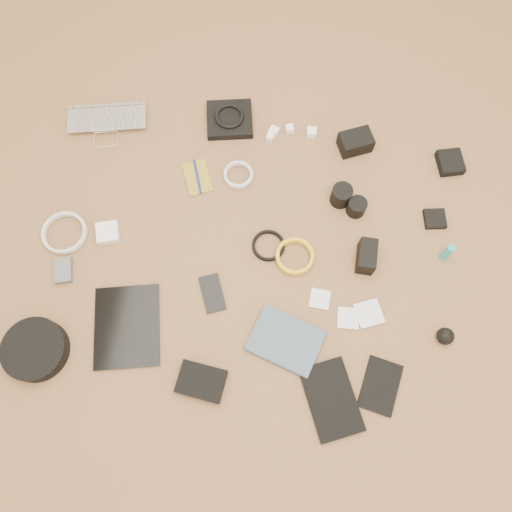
# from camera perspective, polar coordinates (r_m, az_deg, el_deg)

# --- Properties ---
(laptop) EXTENTS (0.33, 0.26, 0.02)m
(laptop) POSITION_cam_1_polar(r_m,az_deg,el_deg) (1.99, -16.67, 13.79)
(laptop) COLOR #B8B8BD
(laptop) RESTS_ON ground
(headphone_pouch) EXTENTS (0.19, 0.19, 0.03)m
(headphone_pouch) POSITION_cam_1_polar(r_m,az_deg,el_deg) (1.93, -3.03, 15.31)
(headphone_pouch) COLOR black
(headphone_pouch) RESTS_ON ground
(headphones) EXTENTS (0.12, 0.12, 0.01)m
(headphones) POSITION_cam_1_polar(r_m,az_deg,el_deg) (1.91, -3.06, 15.68)
(headphones) COLOR black
(headphones) RESTS_ON headphone_pouch
(charger_a) EXTENTS (0.03, 0.03, 0.02)m
(charger_a) POSITION_cam_1_polar(r_m,az_deg,el_deg) (1.89, 1.63, 13.44)
(charger_a) COLOR white
(charger_a) RESTS_ON ground
(charger_b) EXTENTS (0.04, 0.04, 0.03)m
(charger_b) POSITION_cam_1_polar(r_m,az_deg,el_deg) (1.90, 2.04, 14.03)
(charger_b) COLOR white
(charger_b) RESTS_ON ground
(charger_c) EXTENTS (0.03, 0.03, 0.03)m
(charger_c) POSITION_cam_1_polar(r_m,az_deg,el_deg) (1.90, 6.37, 13.84)
(charger_c) COLOR white
(charger_c) RESTS_ON ground
(charger_d) EXTENTS (0.03, 0.03, 0.03)m
(charger_d) POSITION_cam_1_polar(r_m,az_deg,el_deg) (1.91, 3.87, 14.29)
(charger_d) COLOR white
(charger_d) RESTS_ON ground
(dslr_camera) EXTENTS (0.14, 0.12, 0.07)m
(dslr_camera) POSITION_cam_1_polar(r_m,az_deg,el_deg) (1.89, 11.29, 12.63)
(dslr_camera) COLOR black
(dslr_camera) RESTS_ON ground
(lens_pouch) EXTENTS (0.11, 0.11, 0.03)m
(lens_pouch) POSITION_cam_1_polar(r_m,az_deg,el_deg) (1.96, 21.30, 9.94)
(lens_pouch) COLOR black
(lens_pouch) RESTS_ON ground
(notebook_olive) EXTENTS (0.13, 0.16, 0.01)m
(notebook_olive) POSITION_cam_1_polar(r_m,az_deg,el_deg) (1.82, -6.69, 8.91)
(notebook_olive) COLOR olive
(notebook_olive) RESTS_ON ground
(pen_blue) EXTENTS (0.05, 0.13, 0.01)m
(pen_blue) POSITION_cam_1_polar(r_m,az_deg,el_deg) (1.82, -6.72, 9.02)
(pen_blue) COLOR #131A9D
(pen_blue) RESTS_ON notebook_olive
(cable_white_a) EXTENTS (0.13, 0.13, 0.01)m
(cable_white_a) POSITION_cam_1_polar(r_m,az_deg,el_deg) (1.81, -2.02, 9.16)
(cable_white_a) COLOR silver
(cable_white_a) RESTS_ON ground
(lens_a) EXTENTS (0.08, 0.08, 0.08)m
(lens_a) POSITION_cam_1_polar(r_m,az_deg,el_deg) (1.77, 9.71, 6.84)
(lens_a) COLOR black
(lens_a) RESTS_ON ground
(lens_b) EXTENTS (0.08, 0.08, 0.06)m
(lens_b) POSITION_cam_1_polar(r_m,az_deg,el_deg) (1.76, 11.42, 5.51)
(lens_b) COLOR black
(lens_b) RESTS_ON ground
(card_reader) EXTENTS (0.08, 0.08, 0.02)m
(card_reader) POSITION_cam_1_polar(r_m,az_deg,el_deg) (1.84, 19.75, 4.02)
(card_reader) COLOR black
(card_reader) RESTS_ON ground
(power_brick) EXTENTS (0.09, 0.09, 0.03)m
(power_brick) POSITION_cam_1_polar(r_m,az_deg,el_deg) (1.78, -16.58, 2.56)
(power_brick) COLOR white
(power_brick) RESTS_ON ground
(cable_white_b) EXTENTS (0.19, 0.19, 0.01)m
(cable_white_b) POSITION_cam_1_polar(r_m,az_deg,el_deg) (1.84, -20.99, 2.42)
(cable_white_b) COLOR silver
(cable_white_b) RESTS_ON ground
(cable_black) EXTENTS (0.13, 0.13, 0.01)m
(cable_black) POSITION_cam_1_polar(r_m,az_deg,el_deg) (1.70, 1.43, 1.15)
(cable_black) COLOR black
(cable_black) RESTS_ON ground
(cable_yellow) EXTENTS (0.14, 0.14, 0.02)m
(cable_yellow) POSITION_cam_1_polar(r_m,az_deg,el_deg) (1.69, 4.44, -0.11)
(cable_yellow) COLOR gold
(cable_yellow) RESTS_ON ground
(flash) EXTENTS (0.06, 0.11, 0.08)m
(flash) POSITION_cam_1_polar(r_m,az_deg,el_deg) (1.69, 12.51, -0.03)
(flash) COLOR black
(flash) RESTS_ON ground
(lens_cleaner) EXTENTS (0.03, 0.03, 0.09)m
(lens_cleaner) POSITION_cam_1_polar(r_m,az_deg,el_deg) (1.77, 20.99, 0.38)
(lens_cleaner) COLOR #1AA1A9
(lens_cleaner) RESTS_ON ground
(battery_charger) EXTENTS (0.08, 0.10, 0.02)m
(battery_charger) POSITION_cam_1_polar(r_m,az_deg,el_deg) (1.79, -21.16, -1.56)
(battery_charger) COLOR #55555A
(battery_charger) RESTS_ON ground
(tablet) EXTENTS (0.26, 0.31, 0.01)m
(tablet) POSITION_cam_1_polar(r_m,az_deg,el_deg) (1.68, -14.52, -7.79)
(tablet) COLOR black
(tablet) RESTS_ON ground
(phone) EXTENTS (0.11, 0.14, 0.01)m
(phone) POSITION_cam_1_polar(r_m,az_deg,el_deg) (1.66, -5.01, -4.26)
(phone) COLOR black
(phone) RESTS_ON ground
(filter_case_left) EXTENTS (0.07, 0.07, 0.01)m
(filter_case_left) POSITION_cam_1_polar(r_m,az_deg,el_deg) (1.66, 7.30, -4.91)
(filter_case_left) COLOR silver
(filter_case_left) RESTS_ON ground
(filter_case_mid) EXTENTS (0.07, 0.07, 0.01)m
(filter_case_mid) POSITION_cam_1_polar(r_m,az_deg,el_deg) (1.66, 10.48, -7.02)
(filter_case_mid) COLOR silver
(filter_case_mid) RESTS_ON ground
(filter_case_right) EXTENTS (0.11, 0.11, 0.01)m
(filter_case_right) POSITION_cam_1_polar(r_m,az_deg,el_deg) (1.67, 12.77, -6.44)
(filter_case_right) COLOR silver
(filter_case_right) RESTS_ON ground
(air_blower) EXTENTS (0.06, 0.06, 0.06)m
(air_blower) POSITION_cam_1_polar(r_m,az_deg,el_deg) (1.70, 20.82, -8.56)
(air_blower) COLOR black
(air_blower) RESTS_ON ground
(headphone_case) EXTENTS (0.23, 0.23, 0.05)m
(headphone_case) POSITION_cam_1_polar(r_m,az_deg,el_deg) (1.73, -23.91, -9.76)
(headphone_case) COLOR black
(headphone_case) RESTS_ON ground
(drive_case) EXTENTS (0.15, 0.12, 0.04)m
(drive_case) POSITION_cam_1_polar(r_m,az_deg,el_deg) (1.60, -6.26, -14.08)
(drive_case) COLOR black
(drive_case) RESTS_ON ground
(paperback) EXTENTS (0.25, 0.22, 0.02)m
(paperback) POSITION_cam_1_polar(r_m,az_deg,el_deg) (1.60, 2.19, -12.27)
(paperback) COLOR #3E5369
(paperback) RESTS_ON ground
(notebook_black_a) EXTENTS (0.22, 0.27, 0.02)m
(notebook_black_a) POSITION_cam_1_polar(r_m,az_deg,el_deg) (1.61, 8.61, -15.88)
(notebook_black_a) COLOR black
(notebook_black_a) RESTS_ON ground
(notebook_black_b) EXTENTS (0.14, 0.18, 0.01)m
(notebook_black_b) POSITION_cam_1_polar(r_m,az_deg,el_deg) (1.64, 14.02, -14.20)
(notebook_black_b) COLOR black
(notebook_black_b) RESTS_ON ground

